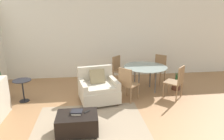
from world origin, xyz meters
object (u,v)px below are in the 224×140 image
dining_chair_near_right (177,80)px  dining_table (145,69)px  potted_plant (1,92)px  potted_plant_small (176,84)px  armchair (98,89)px  dining_chair_near_left (127,82)px  dining_chair_far_right (159,67)px  side_table (23,86)px  ottoman (77,123)px  tv_remote_primary (87,112)px  dining_chair_far_left (119,68)px  book_stack (77,112)px

dining_chair_near_right → dining_table: bearing=135.0°
potted_plant → dining_table: 3.94m
potted_plant_small → armchair: bearing=-168.1°
dining_chair_near_left → potted_plant_small: 1.76m
dining_table → dining_chair_far_right: 0.95m
side_table → dining_chair_near_right: bearing=-4.5°
ottoman → tv_remote_primary: bearing=23.7°
dining_chair_far_left → dining_chair_far_right: size_ratio=1.00×
dining_chair_far_right → dining_chair_near_right: bearing=-90.0°
ottoman → dining_chair_far_right: dining_chair_far_right is taller
dining_chair_far_left → potted_plant_small: dining_chair_far_left is taller
potted_plant_small → dining_chair_near_left: bearing=-159.7°
tv_remote_primary → dining_chair_far_left: (1.03, 2.55, 0.12)m
dining_table → potted_plant_small: 1.07m
side_table → dining_chair_near_left: bearing=-6.8°
dining_chair_far_left → side_table: bearing=-159.0°
armchair → ottoman: (-0.49, -1.40, -0.12)m
dining_table → armchair: bearing=-158.2°
dining_chair_near_right → potted_plant_small: (0.29, 0.60, -0.34)m
armchair → dining_chair_far_left: (0.73, 1.23, 0.18)m
side_table → dining_chair_far_left: (2.66, 1.02, 0.11)m
side_table → dining_chair_far_right: 4.12m
tv_remote_primary → dining_table: 2.55m
ottoman → dining_chair_far_left: 2.91m
potted_plant → side_table: (0.58, -0.08, 0.16)m
dining_chair_far_left → potted_plant_small: bearing=-24.3°
potted_plant → dining_table: bearing=4.0°
dining_chair_near_left → dining_chair_near_right: bearing=0.0°
dining_chair_near_right → dining_chair_far_left: bearing=135.0°
ottoman → dining_table: 2.76m
dining_table → dining_chair_near_right: dining_chair_near_right is taller
book_stack → dining_chair_far_left: (1.22, 2.58, 0.10)m
potted_plant → dining_table: potted_plant is taller
side_table → dining_chair_near_left: (2.66, -0.31, 0.11)m
dining_table → book_stack: bearing=-134.6°
potted_plant → potted_plant_small: 4.86m
armchair → dining_chair_far_left: 1.44m
armchair → book_stack: armchair is taller
armchair → dining_chair_near_right: (2.07, -0.11, 0.18)m
ottoman → dining_chair_near_left: (1.22, 1.30, 0.30)m
potted_plant → dining_chair_far_right: size_ratio=1.16×
dining_chair_far_left → potted_plant_small: size_ratio=1.53×
dining_chair_far_right → potted_plant: bearing=-168.4°
armchair → ottoman: bearing=-109.1°
book_stack → dining_table: (1.89, 1.92, 0.25)m
book_stack → dining_chair_far_left: 2.86m
dining_chair_near_left → potted_plant: bearing=173.1°
ottoman → dining_chair_far_right: bearing=45.8°
armchair → book_stack: bearing=-109.9°
armchair → tv_remote_primary: (-0.30, -1.32, 0.06)m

